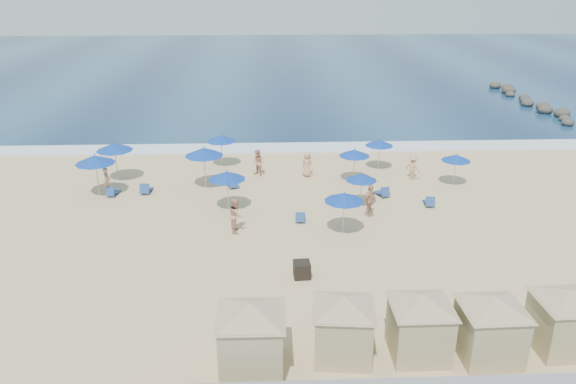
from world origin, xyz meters
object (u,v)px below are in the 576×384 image
object	(u,v)px
cabana_1	(343,319)
cabana_4	(566,311)
beachgoer_0	(107,181)
umbrella_8	(379,143)
cabana_0	(251,328)
umbrella_7	(361,177)
umbrella_0	(114,147)
beachgoer_4	(307,164)
beachgoer_3	(413,167)
cabana_3	(492,319)
rock_jetty	(551,111)
umbrella_9	(456,158)
umbrella_2	(204,152)
umbrella_6	(354,153)
umbrella_3	(221,138)
cabana_2	(421,317)
umbrella_4	(227,175)
beachgoer_1	(258,163)
beachgoer_5	(236,215)
umbrella_1	(95,159)
beachgoer_2	(370,200)
umbrella_5	(344,197)
trash_bin	(302,270)

from	to	relation	value
cabana_1	cabana_4	size ratio (longest dim) A/B	0.99
beachgoer_0	umbrella_8	bearing A→B (deg)	-104.39
cabana_0	umbrella_7	world-z (taller)	cabana_0
umbrella_0	beachgoer_4	size ratio (longest dim) A/B	1.59
beachgoer_3	cabana_3	bearing A→B (deg)	128.29
rock_jetty	beachgoer_4	size ratio (longest dim) A/B	16.07
umbrella_8	umbrella_9	world-z (taller)	umbrella_8
umbrella_2	umbrella_6	bearing A→B (deg)	3.97
umbrella_8	beachgoer_4	size ratio (longest dim) A/B	1.31
umbrella_7	cabana_0	bearing A→B (deg)	-113.23
cabana_3	umbrella_6	bearing A→B (deg)	96.73
umbrella_3	cabana_2	bearing A→B (deg)	-68.21
umbrella_2	umbrella_4	world-z (taller)	umbrella_2
umbrella_8	beachgoer_4	xyz separation A→B (m)	(-4.96, -1.22, -1.05)
umbrella_7	beachgoer_1	xyz separation A→B (m)	(-5.94, 5.40, -0.90)
rock_jetty	beachgoer_5	size ratio (longest dim) A/B	14.53
cabana_3	cabana_4	distance (m)	2.84
umbrella_4	beachgoer_4	distance (m)	7.38
umbrella_2	umbrella_8	size ratio (longest dim) A/B	1.26
cabana_1	umbrella_6	distance (m)	17.63
beachgoer_5	umbrella_1	bearing A→B (deg)	57.11
rock_jetty	cabana_0	bearing A→B (deg)	-128.16
beachgoer_0	beachgoer_2	bearing A→B (deg)	-131.16
cabana_0	umbrella_1	distance (m)	18.77
umbrella_6	umbrella_4	bearing A→B (deg)	-151.75
beachgoer_4	beachgoer_5	size ratio (longest dim) A/B	0.90
umbrella_0	umbrella_2	size ratio (longest dim) A/B	0.97
umbrella_1	beachgoer_5	xyz separation A→B (m)	(8.51, -5.27, -1.40)
umbrella_5	beachgoer_3	bearing A→B (deg)	54.66
cabana_3	umbrella_5	distance (m)	10.79
beachgoer_1	beachgoer_2	world-z (taller)	beachgoer_2
umbrella_6	beachgoer_0	xyz separation A→B (m)	(-15.19, -1.62, -1.09)
cabana_0	beachgoer_0	xyz separation A→B (m)	(-8.99, 16.30, -0.78)
umbrella_0	umbrella_3	world-z (taller)	umbrella_0
cabana_2	umbrella_7	distance (m)	13.42
umbrella_4	cabana_3	bearing A→B (deg)	-53.70
trash_bin	umbrella_8	size ratio (longest dim) A/B	0.34
umbrella_1	beachgoer_3	distance (m)	19.78
umbrella_8	beachgoer_1	world-z (taller)	umbrella_8
cabana_0	cabana_4	bearing A→B (deg)	3.33
umbrella_6	beachgoer_2	bearing A→B (deg)	-89.17
umbrella_0	umbrella_6	distance (m)	15.24
rock_jetty	umbrella_6	world-z (taller)	umbrella_6
trash_bin	umbrella_2	world-z (taller)	umbrella_2
umbrella_7	cabana_4	bearing A→B (deg)	-69.06
umbrella_0	beachgoer_5	distance (m)	11.35
umbrella_3	umbrella_7	bearing A→B (deg)	-41.31
cabana_2	umbrella_6	size ratio (longest dim) A/B	1.90
umbrella_2	beachgoer_2	bearing A→B (deg)	-26.22
trash_bin	umbrella_8	xyz separation A→B (m)	(6.15, 14.27, 1.51)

